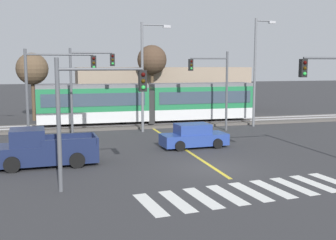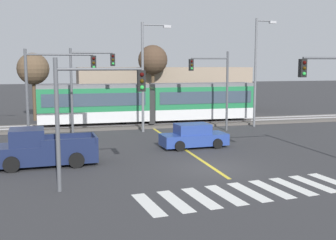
{
  "view_description": "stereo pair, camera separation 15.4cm",
  "coord_description": "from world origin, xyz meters",
  "px_view_note": "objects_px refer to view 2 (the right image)",
  "views": [
    {
      "loc": [
        -7.69,
        -19.55,
        5.26
      ],
      "look_at": [
        -0.55,
        7.08,
        1.6
      ],
      "focal_mm": 45.0,
      "sensor_mm": 36.0,
      "label": 1
    },
    {
      "loc": [
        -7.54,
        -19.59,
        5.26
      ],
      "look_at": [
        -0.55,
        7.08,
        1.6
      ],
      "focal_mm": 45.0,
      "sensor_mm": 36.0,
      "label": 2
    }
  ],
  "objects_px": {
    "traffic_light_mid_left": "(51,83)",
    "street_lamp_east": "(257,67)",
    "light_rail_tram": "(149,102)",
    "traffic_light_far_left": "(86,79)",
    "traffic_light_near_left": "(90,103)",
    "traffic_light_far_right": "(215,80)",
    "bare_tree_east": "(153,60)",
    "bare_tree_west": "(33,69)",
    "pickup_truck": "(41,150)",
    "street_lamp_centre": "(145,70)",
    "sedan_crossing": "(194,136)"
  },
  "relations": [
    {
      "from": "traffic_light_near_left",
      "to": "bare_tree_east",
      "type": "distance_m",
      "value": 24.99
    },
    {
      "from": "light_rail_tram",
      "to": "sedan_crossing",
      "type": "xyz_separation_m",
      "value": [
        0.67,
        -10.21,
        -1.35
      ]
    },
    {
      "from": "bare_tree_west",
      "to": "bare_tree_east",
      "type": "relative_size",
      "value": 0.88
    },
    {
      "from": "street_lamp_centre",
      "to": "sedan_crossing",
      "type": "bearing_deg",
      "value": -76.45
    },
    {
      "from": "light_rail_tram",
      "to": "bare_tree_east",
      "type": "relative_size",
      "value": 2.58
    },
    {
      "from": "light_rail_tram",
      "to": "street_lamp_centre",
      "type": "bearing_deg",
      "value": -106.89
    },
    {
      "from": "traffic_light_far_right",
      "to": "street_lamp_centre",
      "type": "bearing_deg",
      "value": 168.98
    },
    {
      "from": "street_lamp_centre",
      "to": "bare_tree_west",
      "type": "xyz_separation_m",
      "value": [
        -8.76,
        9.21,
        -0.01
      ]
    },
    {
      "from": "sedan_crossing",
      "to": "street_lamp_east",
      "type": "relative_size",
      "value": 0.48
    },
    {
      "from": "light_rail_tram",
      "to": "traffic_light_far_left",
      "type": "height_order",
      "value": "traffic_light_far_left"
    },
    {
      "from": "street_lamp_east",
      "to": "traffic_light_far_left",
      "type": "bearing_deg",
      "value": -174.35
    },
    {
      "from": "traffic_light_far_right",
      "to": "traffic_light_near_left",
      "type": "distance_m",
      "value": 17.14
    },
    {
      "from": "street_lamp_centre",
      "to": "street_lamp_east",
      "type": "height_order",
      "value": "street_lamp_east"
    },
    {
      "from": "traffic_light_mid_left",
      "to": "street_lamp_east",
      "type": "bearing_deg",
      "value": 19.51
    },
    {
      "from": "street_lamp_east",
      "to": "bare_tree_west",
      "type": "relative_size",
      "value": 1.43
    },
    {
      "from": "pickup_truck",
      "to": "traffic_light_far_right",
      "type": "bearing_deg",
      "value": 33.7
    },
    {
      "from": "traffic_light_far_left",
      "to": "traffic_light_mid_left",
      "type": "bearing_deg",
      "value": -117.86
    },
    {
      "from": "pickup_truck",
      "to": "traffic_light_mid_left",
      "type": "bearing_deg",
      "value": 82.42
    },
    {
      "from": "traffic_light_mid_left",
      "to": "traffic_light_near_left",
      "type": "relative_size",
      "value": 1.12
    },
    {
      "from": "traffic_light_far_left",
      "to": "bare_tree_west",
      "type": "relative_size",
      "value": 1.01
    },
    {
      "from": "light_rail_tram",
      "to": "bare_tree_east",
      "type": "xyz_separation_m",
      "value": [
        1.63,
        5.85,
        3.58
      ]
    },
    {
      "from": "traffic_light_mid_left",
      "to": "traffic_light_near_left",
      "type": "distance_m",
      "value": 9.16
    },
    {
      "from": "light_rail_tram",
      "to": "street_lamp_east",
      "type": "bearing_deg",
      "value": -18.32
    },
    {
      "from": "traffic_light_mid_left",
      "to": "street_lamp_east",
      "type": "xyz_separation_m",
      "value": [
        16.61,
        5.88,
        0.9
      ]
    },
    {
      "from": "traffic_light_far_left",
      "to": "traffic_light_mid_left",
      "type": "height_order",
      "value": "traffic_light_far_left"
    },
    {
      "from": "pickup_truck",
      "to": "bare_tree_east",
      "type": "height_order",
      "value": "bare_tree_east"
    },
    {
      "from": "light_rail_tram",
      "to": "street_lamp_centre",
      "type": "distance_m",
      "value": 4.41
    },
    {
      "from": "street_lamp_centre",
      "to": "bare_tree_east",
      "type": "xyz_separation_m",
      "value": [
        2.63,
        9.14,
        0.82
      ]
    },
    {
      "from": "light_rail_tram",
      "to": "bare_tree_west",
      "type": "relative_size",
      "value": 2.92
    },
    {
      "from": "traffic_light_far_left",
      "to": "traffic_light_near_left",
      "type": "xyz_separation_m",
      "value": [
        -0.73,
        -13.47,
        -0.57
      ]
    },
    {
      "from": "traffic_light_far_left",
      "to": "traffic_light_mid_left",
      "type": "xyz_separation_m",
      "value": [
        -2.36,
        -4.47,
        -0.07
      ]
    },
    {
      "from": "light_rail_tram",
      "to": "traffic_light_far_right",
      "type": "distance_m",
      "value": 6.43
    },
    {
      "from": "traffic_light_far_right",
      "to": "bare_tree_west",
      "type": "relative_size",
      "value": 0.99
    },
    {
      "from": "sedan_crossing",
      "to": "traffic_light_mid_left",
      "type": "relative_size",
      "value": 0.7
    },
    {
      "from": "light_rail_tram",
      "to": "traffic_light_mid_left",
      "type": "distance_m",
      "value": 12.02
    },
    {
      "from": "traffic_light_near_left",
      "to": "street_lamp_centre",
      "type": "relative_size",
      "value": 0.65
    },
    {
      "from": "light_rail_tram",
      "to": "bare_tree_west",
      "type": "distance_m",
      "value": 11.74
    },
    {
      "from": "sedan_crossing",
      "to": "traffic_light_near_left",
      "type": "bearing_deg",
      "value": -132.93
    },
    {
      "from": "traffic_light_far_left",
      "to": "street_lamp_centre",
      "type": "relative_size",
      "value": 0.76
    },
    {
      "from": "sedan_crossing",
      "to": "street_lamp_east",
      "type": "height_order",
      "value": "street_lamp_east"
    },
    {
      "from": "traffic_light_near_left",
      "to": "street_lamp_centre",
      "type": "bearing_deg",
      "value": 69.72
    },
    {
      "from": "traffic_light_far_right",
      "to": "bare_tree_east",
      "type": "relative_size",
      "value": 0.87
    },
    {
      "from": "sedan_crossing",
      "to": "bare_tree_west",
      "type": "distance_m",
      "value": 19.64
    },
    {
      "from": "traffic_light_far_right",
      "to": "traffic_light_mid_left",
      "type": "bearing_deg",
      "value": -160.23
    },
    {
      "from": "pickup_truck",
      "to": "traffic_light_far_left",
      "type": "height_order",
      "value": "traffic_light_far_left"
    },
    {
      "from": "pickup_truck",
      "to": "light_rail_tram",
      "type": "bearing_deg",
      "value": 56.53
    },
    {
      "from": "traffic_light_near_left",
      "to": "street_lamp_centre",
      "type": "height_order",
      "value": "street_lamp_centre"
    },
    {
      "from": "traffic_light_far_right",
      "to": "light_rail_tram",
      "type": "bearing_deg",
      "value": 135.01
    },
    {
      "from": "sedan_crossing",
      "to": "traffic_light_mid_left",
      "type": "distance_m",
      "value": 9.42
    },
    {
      "from": "sedan_crossing",
      "to": "street_lamp_centre",
      "type": "xyz_separation_m",
      "value": [
        -1.67,
        6.92,
        4.12
      ]
    }
  ]
}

